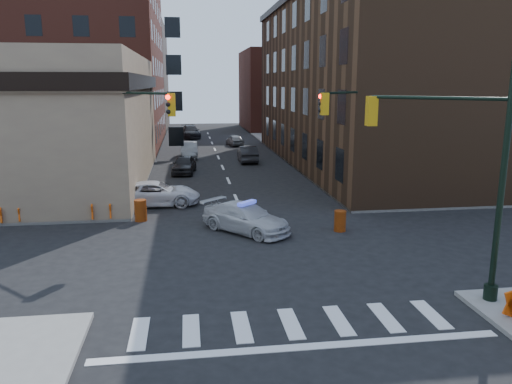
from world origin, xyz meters
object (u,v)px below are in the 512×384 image
object	(u,v)px
pickup	(156,193)
barrel_road	(340,221)
police_car	(246,218)
parked_car_wfar	(189,150)
parked_car_wnear	(184,164)
pedestrian_b	(29,195)
barricade_nw_a	(102,211)
pedestrian_a	(94,193)
parked_car_enear	(248,154)
barrel_bank	(141,210)

from	to	relation	value
pickup	barrel_road	distance (m)	11.36
police_car	parked_car_wfar	size ratio (longest dim) A/B	1.05
parked_car_wnear	parked_car_wfar	distance (m)	8.60
police_car	pedestrian_b	distance (m)	12.27
parked_car_wfar	barrel_road	distance (m)	26.82
barrel_road	barricade_nw_a	size ratio (longest dim) A/B	0.85
pedestrian_a	barrel_road	xyz separation A→B (m)	(12.64, -5.86, -0.47)
parked_car_wnear	pedestrian_b	bearing A→B (deg)	-117.71
pickup	barricade_nw_a	size ratio (longest dim) A/B	4.30
pedestrian_a	barricade_nw_a	world-z (taller)	pedestrian_a
police_car	pickup	xyz separation A→B (m)	(-4.65, 6.07, 0.03)
pedestrian_a	pedestrian_b	distance (m)	3.39
parked_car_wnear	barrel_road	bearing A→B (deg)	-59.36
police_car	parked_car_enear	size ratio (longest dim) A/B	1.07
pickup	parked_car_enear	distance (m)	17.47
barricade_nw_a	pedestrian_a	bearing A→B (deg)	102.39
parked_car_wnear	barrel_bank	size ratio (longest dim) A/B	3.71
barrel_bank	parked_car_wnear	bearing A→B (deg)	80.96
pickup	pedestrian_b	bearing A→B (deg)	101.80
parked_car_wfar	barricade_nw_a	world-z (taller)	parked_car_wfar
police_car	parked_car_wnear	size ratio (longest dim) A/B	1.14
pickup	barricade_nw_a	world-z (taller)	pickup
pickup	barrel_bank	size ratio (longest dim) A/B	4.57
pickup	parked_car_enear	xyz separation A→B (m)	(7.38, 15.83, 0.01)
parked_car_enear	barrel_road	bearing A→B (deg)	94.99
barrel_road	barrel_bank	distance (m)	10.38
pedestrian_a	pedestrian_b	bearing A→B (deg)	-167.43
pickup	parked_car_wfar	bearing A→B (deg)	-6.60
pedestrian_a	barrel_bank	bearing A→B (deg)	-43.01
pedestrian_b	barrel_bank	world-z (taller)	pedestrian_b
pickup	barrel_road	size ratio (longest dim) A/B	5.03
parked_car_enear	pedestrian_b	size ratio (longest dim) A/B	2.25
parked_car_enear	parked_car_wnear	bearing A→B (deg)	42.18
barricade_nw_a	parked_car_wfar	bearing A→B (deg)	73.45
pedestrian_a	barrel_road	world-z (taller)	pedestrian_a
pickup	police_car	bearing A→B (deg)	-142.98
parked_car_enear	barrel_road	size ratio (longest dim) A/B	4.33
pedestrian_a	parked_car_enear	bearing A→B (deg)	57.34
parked_car_enear	barrel_bank	world-z (taller)	parked_car_enear
parked_car_enear	pedestrian_b	xyz separation A→B (m)	(-14.09, -17.29, 0.40)
barrel_road	barrel_bank	bearing A→B (deg)	161.83
pedestrian_b	barrel_bank	size ratio (longest dim) A/B	1.74
parked_car_wfar	pedestrian_b	bearing A→B (deg)	-112.75
barrel_bank	barricade_nw_a	distance (m)	2.00
parked_car_wfar	pedestrian_b	world-z (taller)	pedestrian_b
barrel_bank	pedestrian_b	bearing A→B (deg)	162.57
barrel_road	barricade_nw_a	bearing A→B (deg)	164.28
parked_car_wfar	barrel_bank	world-z (taller)	parked_car_wfar
police_car	parked_car_wfar	distance (m)	25.44
parked_car_wnear	pedestrian_a	xyz separation A→B (m)	(-5.01, -11.39, 0.27)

